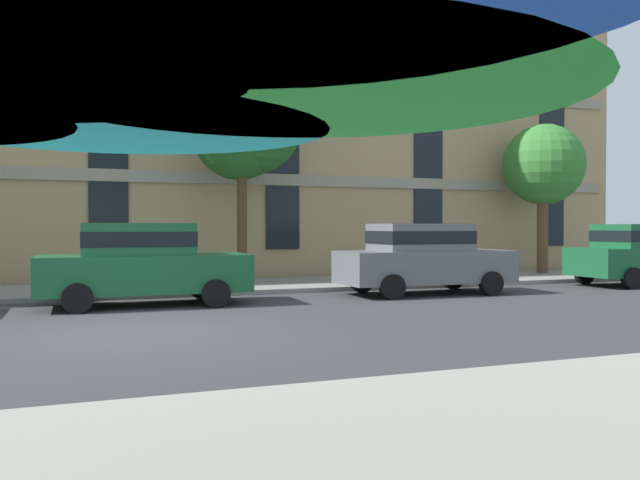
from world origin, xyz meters
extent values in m
plane|color=#38383A|center=(0.00, 0.00, 0.00)|extent=(120.00, 120.00, 0.00)
cube|color=gray|center=(0.00, 6.80, 0.06)|extent=(56.00, 3.60, 0.12)
cube|color=tan|center=(0.00, 15.00, 6.40)|extent=(36.84, 12.00, 12.80)
cube|color=#9E937F|center=(0.00, 8.96, 3.20)|extent=(36.11, 0.08, 0.36)
cube|color=#9E937F|center=(0.00, 8.96, 6.40)|extent=(36.11, 0.08, 0.36)
cube|color=black|center=(0.00, 8.97, 6.80)|extent=(1.10, 0.06, 11.60)
cube|color=black|center=(5.26, 8.97, 6.80)|extent=(1.10, 0.06, 11.60)
cube|color=black|center=(10.53, 8.97, 6.80)|extent=(1.10, 0.06, 11.60)
cube|color=black|center=(15.79, 8.97, 6.80)|extent=(1.10, 0.06, 11.60)
cube|color=#195933|center=(0.53, 3.70, 0.70)|extent=(4.40, 1.76, 0.80)
cube|color=#195933|center=(0.38, 3.70, 1.44)|extent=(2.30, 1.55, 0.68)
cube|color=black|center=(0.38, 3.70, 1.44)|extent=(2.32, 1.57, 0.32)
cylinder|color=black|center=(1.90, 4.58, 0.30)|extent=(0.60, 0.22, 0.60)
cylinder|color=black|center=(1.90, 2.82, 0.30)|extent=(0.60, 0.22, 0.60)
cylinder|color=black|center=(-0.83, 4.58, 0.30)|extent=(0.60, 0.22, 0.60)
cylinder|color=black|center=(-0.83, 2.82, 0.30)|extent=(0.60, 0.22, 0.60)
cube|color=slate|center=(7.41, 3.70, 0.70)|extent=(4.40, 1.76, 0.80)
cube|color=slate|center=(7.26, 3.70, 1.44)|extent=(2.30, 1.55, 0.68)
cube|color=black|center=(7.26, 3.70, 1.44)|extent=(2.32, 1.57, 0.32)
cylinder|color=black|center=(8.77, 4.58, 0.30)|extent=(0.60, 0.22, 0.60)
cylinder|color=black|center=(8.77, 2.82, 0.30)|extent=(0.60, 0.22, 0.60)
cylinder|color=black|center=(6.04, 4.58, 0.30)|extent=(0.60, 0.22, 0.60)
cylinder|color=black|center=(6.04, 2.82, 0.30)|extent=(0.60, 0.22, 0.60)
cube|color=#195933|center=(14.53, 3.70, 1.44)|extent=(2.30, 1.55, 0.68)
cube|color=black|center=(14.53, 3.70, 1.44)|extent=(2.32, 1.57, 0.32)
cylinder|color=black|center=(13.32, 4.58, 0.30)|extent=(0.60, 0.22, 0.60)
cylinder|color=black|center=(13.32, 2.82, 0.30)|extent=(0.60, 0.22, 0.60)
cylinder|color=#4C3823|center=(3.50, 7.14, 1.57)|extent=(0.28, 0.28, 3.14)
sphere|color=#236023|center=(3.85, 7.28, 4.60)|extent=(2.80, 2.80, 2.80)
sphere|color=#236023|center=(3.75, 7.13, 4.74)|extent=(2.00, 2.00, 2.00)
sphere|color=#236023|center=(3.48, 7.39, 4.36)|extent=(2.66, 2.66, 2.66)
cylinder|color=brown|center=(14.06, 7.36, 1.49)|extent=(0.37, 0.37, 2.99)
sphere|color=#387F33|center=(14.37, 7.24, 3.97)|extent=(1.84, 1.84, 1.84)
sphere|color=#387F33|center=(14.19, 7.48, 3.85)|extent=(2.77, 2.77, 2.77)
cone|color=green|center=(-0.21, -9.00, 2.23)|extent=(1.55, 1.55, 0.39)
cone|color=#199EB2|center=(-0.66, -8.24, 2.23)|extent=(1.55, 1.55, 0.39)
camera|label=1|loc=(-0.76, -10.62, 1.69)|focal=36.16mm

